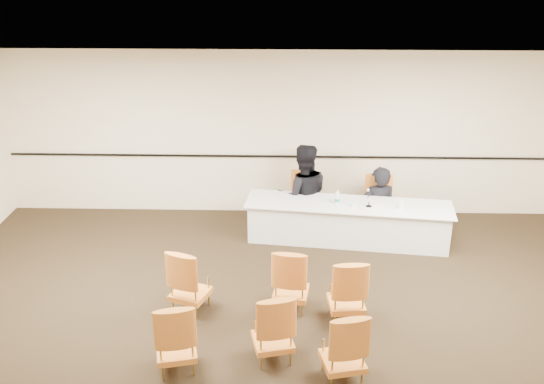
{
  "coord_description": "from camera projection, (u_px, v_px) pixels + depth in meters",
  "views": [
    {
      "loc": [
        0.16,
        -6.36,
        4.76
      ],
      "look_at": [
        -0.09,
        2.6,
        0.97
      ],
      "focal_mm": 40.0,
      "sensor_mm": 36.0,
      "label": 1
    }
  ],
  "objects": [
    {
      "name": "papers",
      "position": [
        375.0,
        207.0,
        9.88
      ],
      "size": [
        0.32,
        0.25,
        0.0
      ],
      "primitive_type": "cube",
      "rotation": [
        0.0,
        0.0,
        0.12
      ],
      "color": "white",
      "rests_on": "panel_table"
    },
    {
      "name": "floor",
      "position": [
        273.0,
        342.0,
        7.71
      ],
      "size": [
        10.0,
        10.0,
        0.0
      ],
      "primitive_type": "plane",
      "color": "black",
      "rests_on": "ground"
    },
    {
      "name": "coffee_cup",
      "position": [
        401.0,
        205.0,
        9.79
      ],
      "size": [
        0.1,
        0.1,
        0.14
      ],
      "primitive_type": "cylinder",
      "rotation": [
        0.0,
        0.0,
        0.13
      ],
      "color": "white",
      "rests_on": "panel_table"
    },
    {
      "name": "water_bottle",
      "position": [
        337.0,
        197.0,
        9.97
      ],
      "size": [
        0.08,
        0.08,
        0.24
      ],
      "primitive_type": null,
      "rotation": [
        0.0,
        0.0,
        0.14
      ],
      "color": "#177C81",
      "rests_on": "panel_table"
    },
    {
      "name": "panelist_main_chair",
      "position": [
        378.0,
        204.0,
        10.5
      ],
      "size": [
        0.56,
        0.56,
        0.95
      ],
      "primitive_type": null,
      "rotation": [
        0.0,
        0.0,
        -0.12
      ],
      "color": "orange",
      "rests_on": "ground"
    },
    {
      "name": "aud_chair_back_mid",
      "position": [
        273.0,
        326.0,
        7.23
      ],
      "size": [
        0.6,
        0.6,
        0.95
      ],
      "primitive_type": null,
      "rotation": [
        0.0,
        0.0,
        0.24
      ],
      "color": "orange",
      "rests_on": "ground"
    },
    {
      "name": "panelist_second_chair",
      "position": [
        303.0,
        200.0,
        10.68
      ],
      "size": [
        0.56,
        0.56,
        0.95
      ],
      "primitive_type": null,
      "rotation": [
        0.0,
        0.0,
        -0.12
      ],
      "color": "orange",
      "rests_on": "ground"
    },
    {
      "name": "aud_chair_front_right",
      "position": [
        347.0,
        289.0,
        7.98
      ],
      "size": [
        0.55,
        0.55,
        0.95
      ],
      "primitive_type": null,
      "rotation": [
        0.0,
        0.0,
        0.1
      ],
      "color": "orange",
      "rests_on": "ground"
    },
    {
      "name": "drinking_glass",
      "position": [
        353.0,
        204.0,
        9.88
      ],
      "size": [
        0.07,
        0.07,
        0.1
      ],
      "primitive_type": "cylinder",
      "rotation": [
        0.0,
        0.0,
        -0.03
      ],
      "color": "silver",
      "rests_on": "panel_table"
    },
    {
      "name": "aud_chair_front_mid",
      "position": [
        291.0,
        278.0,
        8.23
      ],
      "size": [
        0.57,
        0.57,
        0.95
      ],
      "primitive_type": null,
      "rotation": [
        0.0,
        0.0,
        -0.15
      ],
      "color": "orange",
      "rests_on": "ground"
    },
    {
      "name": "aud_chair_back_right",
      "position": [
        343.0,
        345.0,
        6.89
      ],
      "size": [
        0.6,
        0.6,
        0.95
      ],
      "primitive_type": null,
      "rotation": [
        0.0,
        0.0,
        0.23
      ],
      "color": "orange",
      "rests_on": "ground"
    },
    {
      "name": "panel_table",
      "position": [
        348.0,
        222.0,
        10.15
      ],
      "size": [
        3.48,
        1.2,
        0.68
      ],
      "primitive_type": null,
      "rotation": [
        0.0,
        0.0,
        -0.12
      ],
      "color": "silver",
      "rests_on": "ground"
    },
    {
      "name": "panelist_main",
      "position": [
        377.0,
        213.0,
        10.57
      ],
      "size": [
        0.7,
        0.53,
        1.74
      ],
      "primitive_type": "imported",
      "rotation": [
        0.0,
        0.0,
        3.34
      ],
      "color": "black",
      "rests_on": "ground"
    },
    {
      "name": "aud_chair_back_left",
      "position": [
        175.0,
        335.0,
        7.06
      ],
      "size": [
        0.6,
        0.6,
        0.95
      ],
      "primitive_type": null,
      "rotation": [
        0.0,
        0.0,
        0.22
      ],
      "color": "orange",
      "rests_on": "ground"
    },
    {
      "name": "wall_back",
      "position": [
        279.0,
        134.0,
        10.81
      ],
      "size": [
        10.0,
        0.04,
        3.0
      ],
      "primitive_type": "cube",
      "color": "#FCE3C6",
      "rests_on": "ground"
    },
    {
      "name": "microphone",
      "position": [
        369.0,
        199.0,
        9.85
      ],
      "size": [
        0.1,
        0.2,
        0.27
      ],
      "primitive_type": null,
      "rotation": [
        0.0,
        0.0,
        0.04
      ],
      "color": "black",
      "rests_on": "panel_table"
    },
    {
      "name": "aud_chair_front_left",
      "position": [
        190.0,
        279.0,
        8.2
      ],
      "size": [
        0.64,
        0.64,
        0.95
      ],
      "primitive_type": null,
      "rotation": [
        0.0,
        0.0,
        -0.36
      ],
      "color": "orange",
      "rests_on": "ground"
    },
    {
      "name": "wall_rail",
      "position": [
        279.0,
        156.0,
        10.93
      ],
      "size": [
        9.8,
        0.04,
        0.03
      ],
      "primitive_type": "cube",
      "color": "black",
      "rests_on": "wall_back"
    },
    {
      "name": "ceiling",
      "position": [
        274.0,
        113.0,
        6.54
      ],
      "size": [
        10.0,
        10.0,
        0.0
      ],
      "primitive_type": "plane",
      "rotation": [
        3.14,
        0.0,
        0.0
      ],
      "color": "silver",
      "rests_on": "ground"
    },
    {
      "name": "panelist_second",
      "position": [
        303.0,
        197.0,
        10.66
      ],
      "size": [
        1.02,
        0.84,
        1.95
      ],
      "primitive_type": "imported",
      "rotation": [
        0.0,
        0.0,
        3.25
      ],
      "color": "black",
      "rests_on": "ground"
    }
  ]
}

